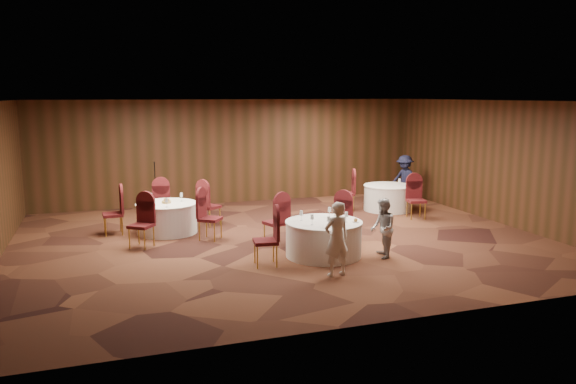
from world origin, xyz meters
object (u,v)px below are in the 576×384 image
object	(u,v)px
table_main	(324,238)
mic_stand	(156,198)
woman_a	(337,239)
table_left	(167,218)
man_c	(405,179)
woman_b	(383,228)
table_right	(388,197)

from	to	relation	value
table_main	mic_stand	distance (m)	6.37
table_main	woman_a	size ratio (longest dim) A/B	1.14
table_left	table_main	bearing A→B (deg)	-46.72
table_main	woman_a	bearing A→B (deg)	-101.74
table_left	man_c	distance (m)	7.74
woman_b	table_main	bearing A→B (deg)	-98.40
table_main	mic_stand	xyz separation A→B (m)	(-2.91, 5.67, 0.04)
mic_stand	man_c	xyz separation A→B (m)	(7.56, -0.92, 0.33)
woman_b	man_c	distance (m)	6.34
table_right	woman_a	size ratio (longest dim) A/B	1.01
table_right	woman_a	xyz separation A→B (m)	(-3.84, -5.09, 0.33)
table_left	table_right	distance (m)	6.49
table_left	table_right	xyz separation A→B (m)	(6.45, 0.74, 0.00)
table_left	mic_stand	size ratio (longest dim) A/B	1.01
table_left	mic_stand	world-z (taller)	mic_stand
table_main	mic_stand	size ratio (longest dim) A/B	1.10
table_main	table_right	xyz separation A→B (m)	(3.57, 3.80, 0.00)
table_left	woman_b	xyz separation A→B (m)	(3.99, -3.56, 0.25)
table_right	woman_b	bearing A→B (deg)	-119.74
table_main	table_right	distance (m)	5.21
table_left	woman_b	size ratio (longest dim) A/B	1.19
man_c	woman_b	bearing A→B (deg)	-58.09
man_c	table_right	bearing A→B (deg)	-73.00
mic_stand	man_c	bearing A→B (deg)	-6.92
woman_a	man_c	bearing A→B (deg)	-138.96
table_main	table_right	bearing A→B (deg)	46.83
table_main	man_c	world-z (taller)	man_c
table_right	mic_stand	bearing A→B (deg)	163.92
woman_b	man_c	xyz separation A→B (m)	(3.55, 5.25, 0.12)
man_c	woman_a	bearing A→B (deg)	-63.23
woman_a	man_c	xyz separation A→B (m)	(4.93, 6.04, 0.04)
table_left	woman_a	xyz separation A→B (m)	(2.61, -4.35, 0.33)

